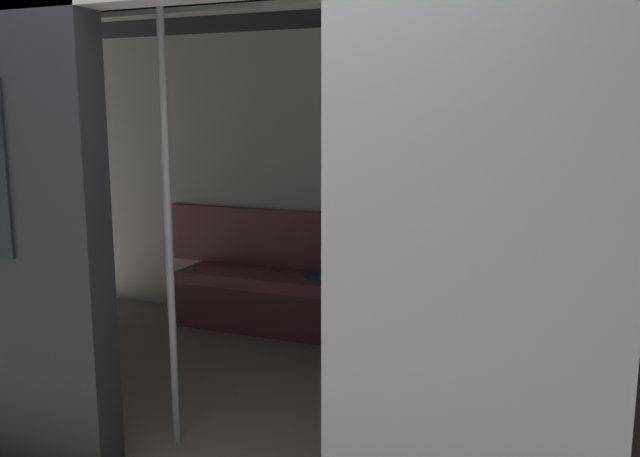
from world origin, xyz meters
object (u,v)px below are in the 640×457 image
Objects in this scene: person_seated at (368,255)px; book at (321,275)px; grab_pole_door at (168,224)px; handbag at (421,277)px; grab_pole_far at (356,234)px; bench_seat at (368,299)px; train_car at (304,128)px.

book is at bearing -19.18° from person_seated.
grab_pole_door is at bearing 74.16° from person_seated.
handbag is 1.76m from grab_pole_far.
bench_seat is 1.85m from grab_pole_far.
handbag is 0.12× the size of grab_pole_far.
grab_pole_door reaches higher than bench_seat.
bench_seat is 13.50× the size of book.
person_seated is at bearing -95.74° from train_car.
bench_seat is 0.33m from person_seated.
bench_seat is at bearing -71.98° from person_seated.
grab_pole_door reaches higher than handbag.
grab_pole_far is (-0.43, 1.57, 0.44)m from person_seated.
handbag is 0.76m from book.
person_seated is 0.48m from book.
handbag is at bearing -114.03° from train_car.
person_seated is (-0.09, -0.91, -0.88)m from train_car.
grab_pole_door is 0.91m from grab_pole_far.
bench_seat is at bearing -94.40° from train_car.
grab_pole_far is at bearing 92.90° from handbag.
handbag is at bearing -115.26° from grab_pole_door.
grab_pole_far is at bearing 105.51° from bench_seat.
person_seated is 5.27× the size of book.
train_car reaches higher than grab_pole_far.
bench_seat is 0.41m from book.
book is at bearing -73.33° from train_car.
bench_seat is 1.35× the size of grab_pole_far.
person_seated is (-0.02, 0.05, 0.32)m from bench_seat.
train_car is 1.27m from person_seated.
train_car is 1.54m from bench_seat.
book is 2.02m from grab_pole_far.
person_seated is 4.46× the size of handbag.
grab_pole_far is (-0.08, 1.66, 0.58)m from handbag.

